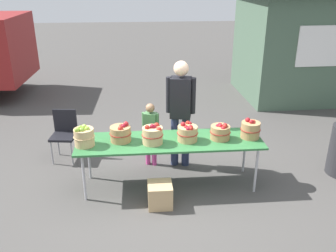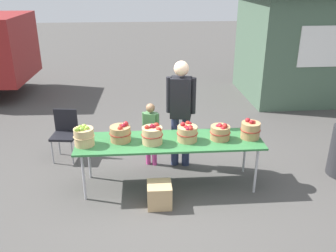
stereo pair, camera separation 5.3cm
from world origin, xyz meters
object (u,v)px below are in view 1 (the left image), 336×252
Objects in this scene: apple_basket_red_1 at (153,135)px; apple_basket_red_2 at (188,133)px; apple_basket_red_0 at (121,133)px; folding_chair at (64,131)px; produce_crate at (160,195)px; child_customer at (151,130)px; apple_basket_green_0 at (84,136)px; vendor_adult at (181,106)px; market_table at (170,143)px; apple_basket_red_3 at (220,132)px; apple_basket_red_4 at (250,129)px.

apple_basket_red_1 is 1.00× the size of apple_basket_red_2.
apple_basket_red_0 reaches higher than folding_chair.
folding_chair is at bearing 151.69° from apple_basket_red_2.
child_customer is at bearing 93.50° from produce_crate.
apple_basket_green_0 is at bearing 179.54° from apple_basket_red_1.
vendor_adult is (0.93, 0.58, 0.17)m from apple_basket_red_0.
market_table is at bearing 3.00° from apple_basket_green_0.
apple_basket_red_1 reaches higher than apple_basket_red_0.
apple_basket_red_2 is at bearing 104.53° from vendor_adult.
apple_basket_red_3 reaches higher than folding_chair.
apple_basket_red_4 is (2.40, 0.06, -0.01)m from apple_basket_green_0.
vendor_adult reaches higher than apple_basket_red_3.
apple_basket_red_1 reaches higher than apple_basket_red_3.
apple_basket_green_0 reaches higher than apple_basket_red_4.
apple_basket_red_0 is at bearing 133.29° from produce_crate.
market_table reaches higher than produce_crate.
apple_basket_red_0 is at bearing 73.38° from child_customer.
apple_basket_green_0 is 1.03× the size of apple_basket_red_4.
produce_crate is (-1.37, -0.52, -0.71)m from apple_basket_red_4.
apple_basket_green_0 is 1.47m from apple_basket_red_2.
market_table is 8.07× the size of produce_crate.
child_customer is (0.45, 0.63, -0.23)m from apple_basket_red_0.
apple_basket_red_2 is 2.27m from folding_chair.
market_table is 8.75× the size of apple_basket_red_2.
child_customer is (-0.48, 0.04, -0.40)m from vendor_adult.
folding_chair is at bearing 114.67° from apple_basket_green_0.
apple_basket_red_1 is at bearing -177.23° from apple_basket_red_4.
apple_basket_red_0 is at bearing 44.23° from vendor_adult.
market_table is 8.85× the size of apple_basket_green_0.
child_customer is (-0.51, 0.69, -0.23)m from apple_basket_red_2.
apple_basket_red_0 is 1.06× the size of apple_basket_red_4.
apple_basket_green_0 is at bearing -177.00° from market_table.
child_customer is 1.51m from folding_chair.
apple_basket_red_3 is at bearing 1.80° from apple_basket_red_2.
apple_basket_red_1 is (0.96, -0.01, -0.01)m from apple_basket_green_0.
apple_basket_red_3 is 0.28× the size of child_customer.
apple_basket_red_4 is at bearing 159.21° from vendor_adult.
folding_chair is (-1.72, 1.04, -0.21)m from market_table.
apple_basket_red_0 is (-0.71, 0.04, 0.16)m from market_table.
vendor_adult is at bearing 70.21° from produce_crate.
apple_basket_green_0 reaches higher than apple_basket_red_3.
apple_basket_red_4 is at bearing 2.77° from apple_basket_red_1.
folding_chair is 2.57× the size of produce_crate.
folding_chair is (-1.47, 1.11, -0.38)m from apple_basket_red_1.
apple_basket_red_2 is 1.04× the size of apple_basket_red_4.
apple_basket_red_3 is (0.49, 0.02, -0.01)m from apple_basket_red_2.
apple_basket_red_1 is at bearing 98.86° from produce_crate.
child_customer is at bearing 110.79° from market_table.
apple_basket_red_4 reaches higher than apple_basket_red_3.
market_table is 0.76m from apple_basket_red_3.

